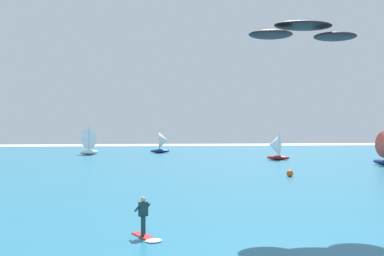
# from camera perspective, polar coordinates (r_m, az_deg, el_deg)

# --- Properties ---
(ocean) EXTENTS (160.00, 90.00, 0.10)m
(ocean) POSITION_cam_1_polar(r_m,az_deg,el_deg) (54.71, -2.29, -4.66)
(ocean) COLOR #236B89
(ocean) RESTS_ON ground
(kitesurfer) EXTENTS (1.41, 1.99, 1.67)m
(kitesurfer) POSITION_cam_1_polar(r_m,az_deg,el_deg) (18.32, -6.25, -12.47)
(kitesurfer) COLOR red
(kitesurfer) RESTS_ON ocean
(kite) EXTENTS (5.81, 2.13, 0.87)m
(kite) POSITION_cam_1_polar(r_m,az_deg,el_deg) (23.14, 14.61, 12.34)
(kite) COLOR black
(sailboat_heeled_over) EXTENTS (3.99, 4.28, 4.76)m
(sailboat_heeled_over) POSITION_cam_1_polar(r_m,az_deg,el_deg) (71.82, -13.20, -1.71)
(sailboat_heeled_over) COLOR silver
(sailboat_heeled_over) RESTS_ON ocean
(sailboat_center_horizon) EXTENTS (3.41, 3.07, 3.79)m
(sailboat_center_horizon) POSITION_cam_1_polar(r_m,az_deg,el_deg) (59.96, 10.99, -2.52)
(sailboat_center_horizon) COLOR maroon
(sailboat_center_horizon) RESTS_ON ocean
(sailboat_leading) EXTENTS (3.44, 2.91, 4.03)m
(sailboat_leading) POSITION_cam_1_polar(r_m,az_deg,el_deg) (74.28, -3.92, -1.89)
(sailboat_leading) COLOR navy
(sailboat_leading) RESTS_ON ocean
(marker_buoy) EXTENTS (0.63, 0.63, 0.63)m
(marker_buoy) POSITION_cam_1_polar(r_m,az_deg,el_deg) (40.30, 12.92, -5.90)
(marker_buoy) COLOR #E55919
(marker_buoy) RESTS_ON ocean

